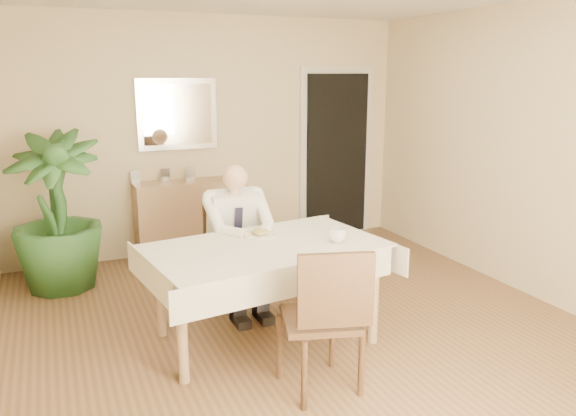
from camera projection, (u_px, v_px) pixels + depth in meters
name	position (u px, v px, depth m)	size (l,w,h in m)	color
room	(307.00, 171.00, 4.02)	(5.00, 5.02, 2.60)	brown
doorway	(336.00, 155.00, 6.88)	(0.96, 0.07, 2.10)	beige
mirror	(177.00, 114.00, 6.02)	(0.86, 0.04, 0.76)	silver
dining_table	(265.00, 256.00, 4.15)	(1.85, 1.25, 0.75)	#9E7853
chair_far	(230.00, 246.00, 4.98)	(0.44, 0.44, 0.87)	#412917
chair_near	(326.00, 313.00, 3.44)	(0.57, 0.57, 0.97)	#412917
seated_man	(240.00, 232.00, 4.67)	(0.48, 0.72, 1.24)	white
plate	(261.00, 235.00, 4.35)	(0.26, 0.26, 0.02)	white
food	(261.00, 232.00, 4.34)	(0.14, 0.14, 0.06)	olive
knife	(268.00, 234.00, 4.31)	(0.01, 0.01, 0.13)	silver
fork	(258.00, 235.00, 4.28)	(0.01, 0.01, 0.13)	silver
coffee_mug	(337.00, 235.00, 4.19)	(0.13, 0.13, 0.11)	white
sideboard	(185.00, 219.00, 6.15)	(1.05, 0.36, 0.84)	#9E7853
photo_frame_left	(135.00, 177.00, 5.92)	(0.10, 0.02, 0.14)	silver
photo_frame_center	(165.00, 175.00, 6.04)	(0.10, 0.02, 0.14)	silver
photo_frame_right	(190.00, 174.00, 6.08)	(0.10, 0.02, 0.14)	silver
potted_palm	(56.00, 212.00, 5.16)	(0.83, 0.83, 1.48)	#244F20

